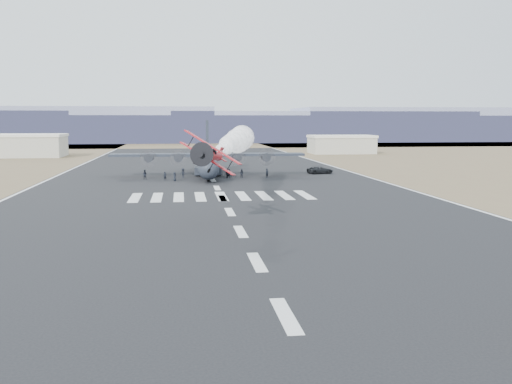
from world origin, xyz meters
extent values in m
plane|color=black|center=(0.00, 0.00, 0.00)|extent=(500.00, 500.00, 0.00)
cube|color=brown|center=(0.00, 230.00, 0.00)|extent=(500.00, 80.00, 0.00)
cube|color=#8086A3|center=(-65.00, 260.00, 8.50)|extent=(150.00, 50.00, 17.00)
cube|color=#8086A3|center=(0.00, 260.00, 6.50)|extent=(150.00, 50.00, 13.00)
cube|color=#8086A3|center=(65.00, 260.00, 7.50)|extent=(150.00, 50.00, 15.00)
cube|color=#8086A3|center=(130.00, 260.00, 8.50)|extent=(150.00, 50.00, 17.00)
cube|color=#A6A393|center=(-52.00, 145.00, 3.00)|extent=(24.00, 14.00, 6.00)
cube|color=silver|center=(-52.00, 145.00, 6.30)|extent=(24.50, 14.50, 0.80)
cube|color=#A6A393|center=(46.00, 150.00, 2.60)|extent=(20.00, 12.00, 5.20)
cube|color=silver|center=(46.00, 150.00, 5.50)|extent=(20.50, 12.50, 0.80)
cylinder|color=#B01B0B|center=(-2.59, 28.09, 7.13)|extent=(1.96, 5.47, 0.97)
sphere|color=black|center=(-2.55, 28.30, 7.51)|extent=(0.75, 0.75, 0.75)
cylinder|color=black|center=(-3.07, 25.55, 7.13)|extent=(1.18, 0.84, 1.08)
cylinder|color=black|center=(-3.14, 25.18, 7.13)|extent=(2.33, 0.48, 2.37)
cube|color=#B01B0B|center=(-2.67, 27.66, 6.75)|extent=(5.74, 2.11, 3.36)
cube|color=#B01B0B|center=(-2.73, 27.34, 8.05)|extent=(5.92, 2.15, 3.47)
cube|color=#B01B0B|center=(-2.13, 30.52, 7.67)|extent=(0.29, 0.97, 1.08)
cube|color=#B01B0B|center=(-2.13, 30.52, 7.13)|extent=(2.26, 1.14, 0.09)
cylinder|color=black|center=(-3.60, 27.40, 5.84)|extent=(0.22, 0.49, 0.47)
cylinder|color=black|center=(-1.90, 27.08, 5.84)|extent=(0.22, 0.49, 0.47)
sphere|color=white|center=(-2.09, 30.73, 7.13)|extent=(0.75, 0.75, 0.75)
sphere|color=white|center=(-1.60, 33.27, 7.16)|extent=(1.00, 1.00, 1.00)
sphere|color=white|center=(-1.12, 35.81, 7.20)|extent=(1.25, 1.25, 1.25)
sphere|color=white|center=(-0.63, 38.35, 7.23)|extent=(1.49, 1.49, 1.49)
sphere|color=white|center=(-0.15, 40.89, 7.26)|extent=(1.74, 1.74, 1.74)
sphere|color=white|center=(0.33, 43.43, 7.29)|extent=(1.99, 1.99, 1.99)
sphere|color=white|center=(0.82, 45.97, 7.33)|extent=(2.23, 2.23, 2.23)
sphere|color=white|center=(1.30, 48.51, 7.36)|extent=(2.48, 2.48, 2.48)
sphere|color=white|center=(1.79, 51.05, 7.39)|extent=(2.72, 2.72, 2.72)
sphere|color=white|center=(2.27, 53.59, 7.42)|extent=(2.97, 2.97, 2.97)
sphere|color=white|center=(2.75, 56.13, 7.45)|extent=(3.22, 3.22, 3.22)
sphere|color=white|center=(3.24, 58.67, 7.49)|extent=(3.46, 3.46, 3.46)
sphere|color=white|center=(3.72, 61.21, 7.52)|extent=(3.71, 3.71, 3.71)
sphere|color=white|center=(4.21, 63.75, 7.55)|extent=(3.96, 3.96, 3.96)
sphere|color=white|center=(4.69, 66.29, 7.58)|extent=(4.20, 4.20, 4.20)
cylinder|color=black|center=(-0.47, 80.30, 2.40)|extent=(4.68, 25.94, 3.69)
sphere|color=black|center=(-0.97, 67.40, 2.40)|extent=(3.69, 3.69, 3.69)
cone|color=black|center=(0.03, 93.20, 2.40)|extent=(3.90, 5.67, 3.69)
cube|color=black|center=(-0.51, 79.38, 4.15)|extent=(37.00, 5.29, 0.46)
cylinder|color=black|center=(-11.58, 79.35, 3.69)|extent=(1.79, 3.57, 1.66)
cylinder|color=#3F3F44|center=(-11.65, 77.50, 3.69)|extent=(3.13, 0.17, 3.13)
cylinder|color=black|center=(-6.05, 79.13, 3.69)|extent=(1.79, 3.57, 1.66)
cylinder|color=#3F3F44|center=(-6.12, 77.29, 3.69)|extent=(3.13, 0.17, 3.13)
cylinder|color=black|center=(5.00, 78.70, 3.69)|extent=(1.79, 3.57, 1.66)
cylinder|color=#3F3F44|center=(4.93, 76.86, 3.69)|extent=(3.13, 0.17, 3.13)
cylinder|color=black|center=(10.53, 78.49, 3.69)|extent=(1.79, 3.57, 1.66)
cylinder|color=#3F3F44|center=(10.46, 76.65, 3.69)|extent=(3.13, 0.17, 3.13)
cube|color=black|center=(-0.04, 91.36, 7.01)|extent=(0.71, 4.17, 7.38)
cube|color=black|center=(-0.03, 91.82, 3.13)|extent=(13.01, 3.26, 0.32)
cube|color=black|center=(-2.46, 81.30, 1.01)|extent=(1.32, 5.57, 1.48)
cylinder|color=black|center=(-2.46, 81.30, 0.51)|extent=(0.50, 1.03, 1.01)
cube|color=black|center=(1.59, 81.14, 1.01)|extent=(1.32, 5.57, 1.48)
cylinder|color=black|center=(1.59, 81.14, 0.51)|extent=(0.50, 1.03, 1.01)
cylinder|color=black|center=(-0.86, 70.17, 0.41)|extent=(0.40, 0.84, 0.83)
imported|color=black|center=(22.17, 81.94, 0.73)|extent=(5.66, 3.47, 1.46)
imported|color=black|center=(10.33, 75.18, 0.88)|extent=(0.83, 0.80, 1.75)
imported|color=black|center=(-12.24, 75.34, 0.86)|extent=(0.88, 0.58, 1.73)
imported|color=black|center=(-5.28, 76.55, 0.91)|extent=(1.21, 0.63, 1.82)
imported|color=black|center=(2.91, 76.44, 0.82)|extent=(0.92, 1.07, 1.64)
imported|color=black|center=(-6.78, 71.42, 0.79)|extent=(0.67, 0.87, 1.58)
imported|color=black|center=(3.23, 75.62, 0.85)|extent=(1.62, 1.19, 1.69)
imported|color=black|center=(-8.49, 72.87, 0.78)|extent=(0.72, 0.67, 1.57)
imported|color=black|center=(5.57, 75.56, 0.81)|extent=(0.93, 0.83, 1.62)
camera|label=1|loc=(-5.56, -29.78, 10.67)|focal=40.00mm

